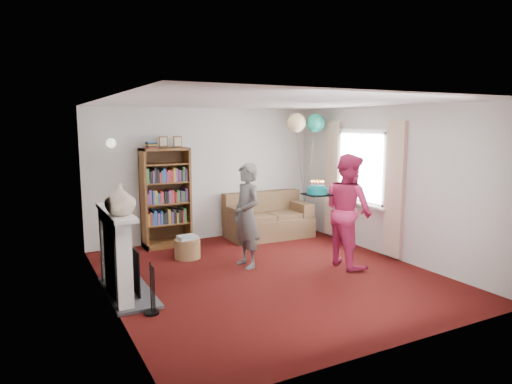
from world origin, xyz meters
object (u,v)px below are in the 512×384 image
bookcase (165,198)px  person_striped (247,216)px  birthday_cake (317,191)px  sofa (267,220)px  person_magenta (348,210)px

bookcase → person_striped: 1.94m
person_striped → birthday_cake: (1.01, -0.42, 0.37)m
sofa → person_magenta: (0.20, -2.22, 0.55)m
bookcase → person_striped: bookcase is taller
sofa → birthday_cake: bearing=-94.2°
sofa → person_striped: size_ratio=1.01×
birthday_cake → person_magenta: bearing=-31.4°
person_striped → birthday_cake: bearing=62.7°
sofa → person_striped: 2.03m
sofa → birthday_cake: 2.16m
bookcase → sofa: 2.07m
sofa → person_magenta: person_magenta is taller
person_magenta → birthday_cake: bearing=60.2°
bookcase → person_magenta: bearing=-48.4°
person_striped → birthday_cake: 1.16m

